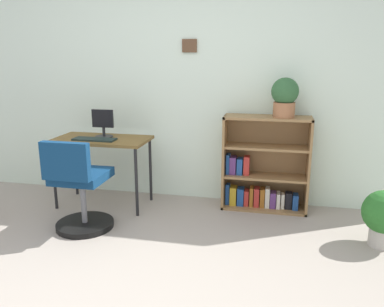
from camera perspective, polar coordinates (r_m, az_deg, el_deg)
wall_back at (r=4.20m, az=-2.07°, el=9.02°), size 5.20×0.12×2.31m
desk at (r=4.08m, az=-13.10°, el=1.29°), size 0.96×0.51×0.72m
monitor at (r=4.08m, az=-12.93°, el=4.21°), size 0.23×0.18×0.29m
keyboard at (r=3.98m, az=-14.14°, el=2.04°), size 0.43×0.15×0.02m
office_chair at (r=3.58m, az=-16.23°, el=-5.28°), size 0.52×0.55×0.86m
bookshelf_low at (r=4.02m, az=10.38°, el=-2.20°), size 0.85×0.30×0.96m
potted_plant_on_shelf at (r=3.83m, az=13.48°, el=8.20°), size 0.26×0.26×0.38m
potted_plant_floor at (r=3.57m, az=26.44°, el=-8.13°), size 0.36×0.36×0.48m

